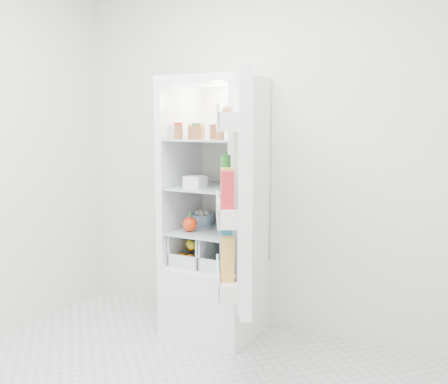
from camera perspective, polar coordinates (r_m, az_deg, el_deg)
The scene contains 19 objects.
room_walls at distance 2.34m, azimuth -11.21°, elevation 10.11°, with size 3.02×3.02×2.61m.
refrigerator at distance 3.59m, azimuth -0.66°, elevation -5.44°, with size 0.60×0.60×1.80m.
shelf_low at distance 3.52m, azimuth -1.15°, elevation -4.46°, with size 0.49×0.53×0.01m, color #A1B6BC.
shelf_mid at distance 3.46m, azimuth -1.16°, elevation 0.55°, with size 0.49×0.53×0.01m, color #A1B6BC.
shelf_top at distance 3.44m, azimuth -1.18°, elevation 6.01°, with size 0.49×0.53×0.01m, color #A1B6BC.
crisper_left at distance 3.61m, azimuth -2.86°, elevation -6.28°, with size 0.23×0.46×0.22m, color silver, non-canonical shape.
crisper_right at distance 3.49m, azimuth 0.63°, elevation -6.75°, with size 0.23×0.46×0.22m, color silver, non-canonical shape.
condiment_jars at distance 3.39m, azimuth -1.81°, elevation 6.83°, with size 0.46×0.34×0.08m.
squeeze_bottle at distance 3.36m, azimuth 2.28°, elevation 7.54°, with size 0.05×0.05×0.17m, color white.
tub_white at distance 3.39m, azimuth -3.31°, elevation 1.17°, with size 0.12×0.12×0.08m, color silver.
tin_red at distance 3.24m, azimuth 0.56°, elevation 0.73°, with size 0.10×0.10×0.06m, color red.
foil_tray at distance 3.61m, azimuth -2.74°, elevation 1.28°, with size 0.16×0.12×0.04m, color silver.
red_cabbage at distance 3.56m, azimuth 0.77°, elevation -2.62°, with size 0.19×0.19×0.19m, color #541D53.
bell_pepper at distance 3.46m, azimuth -3.93°, elevation -3.71°, with size 0.10×0.10×0.10m, color red.
mushroom_bowl at distance 3.69m, azimuth -2.49°, elevation -3.16°, with size 0.16×0.16×0.08m, color #98C0E2.
salad_bag at distance 3.29m, azimuth 0.41°, elevation -4.15°, with size 0.12×0.12×0.12m, color beige.
citrus_pile at distance 3.57m, azimuth -3.51°, elevation -6.78°, with size 0.20×0.24×0.16m.
veg_pile at distance 3.50m, azimuth 0.68°, elevation -7.51°, with size 0.16×0.30×0.10m.
fridge_door at distance 2.78m, azimuth 1.56°, elevation -0.41°, with size 0.42×0.56×1.30m.
Camera 1 is at (1.47, -1.82, 1.50)m, focal length 40.00 mm.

